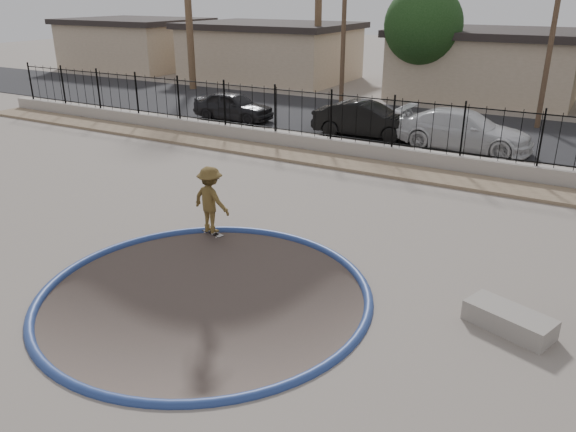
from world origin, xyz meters
The scene contains 19 objects.
ground centered at (0.00, 12.00, -1.10)m, with size 120.00×120.00×2.20m, color slate.
bowl_pit centered at (0.00, -1.00, 0.00)m, with size 6.84×6.84×1.80m, color #443A34, non-canonical shape.
coping_ring centered at (0.00, -1.00, 0.00)m, with size 7.04×7.04×0.20m, color navy.
rock_strip centered at (0.00, 9.20, 0.06)m, with size 42.00×1.60×0.11m, color #8A785A.
retaining_wall centered at (0.00, 10.30, 0.30)m, with size 42.00×0.45×0.60m, color gray.
fence centered at (0.00, 10.30, 1.50)m, with size 40.00×0.04×1.80m.
street centered at (0.00, 17.00, 0.02)m, with size 90.00×8.00×0.04m, color black.
house_west_far centered at (-28.00, 26.50, 1.97)m, with size 10.60×8.60×3.90m.
house_west centered at (-15.00, 26.50, 1.97)m, with size 11.60×8.60×3.90m.
house_center centered at (0.00, 26.50, 1.97)m, with size 10.60×8.60×3.90m.
utility_pole_left centered at (-6.00, 19.00, 4.70)m, with size 1.70×0.24×9.00m.
utility_pole_mid centered at (4.00, 19.00, 4.96)m, with size 1.70×0.24×9.50m.
street_tree_left centered at (-3.00, 23.00, 4.19)m, with size 4.32×4.32×6.36m.
skater centered at (-1.74, 1.60, 0.87)m, with size 1.13×0.65×1.75m, color brown.
skateboard centered at (-1.74, 1.60, 0.05)m, with size 0.75×0.36×0.06m.
concrete_ledge centered at (5.77, 0.77, 0.20)m, with size 1.60×0.70×0.40m, color gray.
car_a centered at (-9.23, 13.40, 0.72)m, with size 1.62×4.04×1.38m, color black.
car_b centered at (-2.27, 13.40, 0.79)m, with size 1.59×4.55×1.50m, color black.
car_c centered at (1.89, 13.40, 0.80)m, with size 2.15×5.28×1.53m, color silver.
Camera 1 is at (6.61, -9.14, 5.93)m, focal length 35.00 mm.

